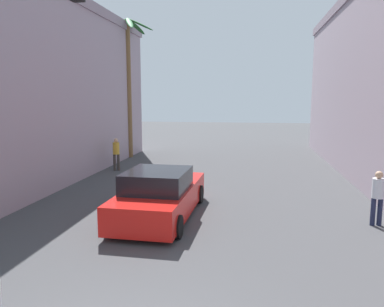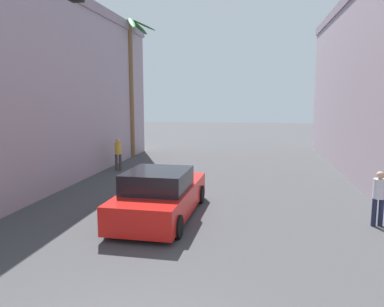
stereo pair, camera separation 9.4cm
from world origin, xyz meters
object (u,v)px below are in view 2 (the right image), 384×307
(pedestrian_far_left, at_px, (118,152))
(palm_tree_far_left, at_px, (130,76))
(pedestrian_mid_right, at_px, (379,194))
(car_lead, at_px, (161,195))

(pedestrian_far_left, bearing_deg, palm_tree_far_left, 99.68)
(palm_tree_far_left, xyz_separation_m, pedestrian_mid_right, (11.38, -11.29, -4.12))
(car_lead, height_order, pedestrian_far_left, pedestrian_far_left)
(pedestrian_mid_right, relative_size, pedestrian_far_left, 0.97)
(pedestrian_mid_right, xyz_separation_m, pedestrian_far_left, (-10.63, 6.90, 0.03))
(car_lead, xyz_separation_m, palm_tree_far_left, (-4.88, 11.55, 4.38))
(palm_tree_far_left, bearing_deg, pedestrian_mid_right, -44.77)
(car_lead, bearing_deg, pedestrian_far_left, 120.01)
(palm_tree_far_left, distance_m, pedestrian_far_left, 6.05)
(palm_tree_far_left, bearing_deg, car_lead, -67.08)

